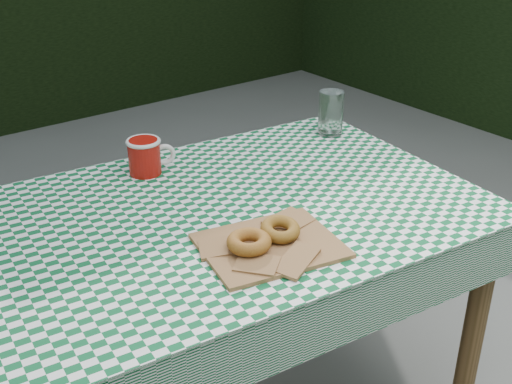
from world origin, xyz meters
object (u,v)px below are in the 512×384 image
(paper_bag, at_px, (270,244))
(drinking_glass, at_px, (331,113))
(table, at_px, (230,328))
(coffee_mug, at_px, (144,157))

(paper_bag, xyz_separation_m, drinking_glass, (0.60, 0.44, 0.06))
(paper_bag, distance_m, drinking_glass, 0.74)
(paper_bag, bearing_deg, table, 81.47)
(paper_bag, height_order, coffee_mug, coffee_mug)
(table, xyz_separation_m, paper_bag, (-0.03, -0.22, 0.39))
(coffee_mug, height_order, drinking_glass, drinking_glass)
(table, distance_m, coffee_mug, 0.54)
(table, bearing_deg, paper_bag, -92.25)
(table, height_order, coffee_mug, coffee_mug)
(table, relative_size, drinking_glass, 8.89)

